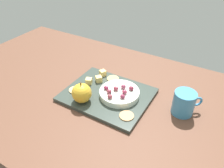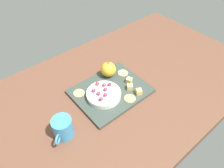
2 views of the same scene
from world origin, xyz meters
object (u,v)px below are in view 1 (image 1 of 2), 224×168
at_px(grape_1, 123,87).
at_px(grape_6, 123,96).
at_px(cup, 184,103).
at_px(cheese_cube_1, 99,79).
at_px(cracker_1, 127,116).
at_px(cheese_cube_2, 103,73).
at_px(platter, 108,94).
at_px(grape_5, 125,92).
at_px(cracker_0, 75,90).
at_px(grape_2, 116,89).
at_px(apple_whole, 82,93).
at_px(grape_7, 109,91).
at_px(grape_0, 106,88).
at_px(grape_3, 110,96).
at_px(serving_dish, 119,93).
at_px(cracker_2, 113,79).
at_px(grape_4, 131,88).
at_px(cheese_cube_0, 89,81).

xyz_separation_m(grape_1, grape_6, (0.02, -0.05, -0.00)).
bearing_deg(cup, cheese_cube_1, -178.78).
relative_size(cheese_cube_1, cracker_1, 0.48).
bearing_deg(cup, cheese_cube_2, 173.72).
height_order(platter, grape_5, grape_5).
xyz_separation_m(cracker_0, grape_5, (0.19, 0.05, 0.03)).
height_order(grape_1, grape_2, same).
xyz_separation_m(apple_whole, grape_7, (0.08, 0.07, -0.01)).
height_order(grape_0, grape_3, grape_3).
xyz_separation_m(platter, serving_dish, (0.05, 0.01, 0.02)).
xyz_separation_m(cracker_2, grape_7, (0.05, -0.12, 0.03)).
bearing_deg(serving_dish, platter, -172.93).
relative_size(serving_dish, grape_5, 8.11).
bearing_deg(cup, grape_6, -158.30).
bearing_deg(cracker_0, apple_whole, -30.23).
bearing_deg(cheese_cube_1, grape_7, -37.22).
bearing_deg(apple_whole, grape_3, 22.56).
bearing_deg(grape_6, grape_4, 84.51).
bearing_deg(serving_dish, cracker_1, -48.34).
relative_size(apple_whole, grape_4, 3.90).
relative_size(platter, grape_1, 17.32).
relative_size(cheese_cube_2, cracker_0, 0.48).
bearing_deg(grape_1, cup, 6.82).
bearing_deg(platter, apple_whole, -122.28).
height_order(cheese_cube_0, grape_6, grape_6).
distance_m(grape_4, grape_5, 0.03).
xyz_separation_m(cheese_cube_2, grape_7, (0.10, -0.12, 0.02)).
bearing_deg(cup, grape_5, -165.80).
height_order(grape_1, grape_6, grape_1).
bearing_deg(grape_7, platter, 129.18).
height_order(cracker_2, grape_3, grape_3).
xyz_separation_m(grape_3, grape_4, (0.04, 0.08, -0.00)).
xyz_separation_m(cracker_1, cracker_2, (-0.15, 0.17, 0.00)).
bearing_deg(cheese_cube_0, cracker_0, -106.76).
xyz_separation_m(grape_0, grape_6, (0.08, -0.01, 0.00)).
height_order(platter, grape_0, grape_0).
relative_size(cracker_2, grape_6, 2.70).
xyz_separation_m(platter, grape_0, (-0.00, -0.01, 0.04)).
distance_m(cheese_cube_0, grape_7, 0.13).
bearing_deg(apple_whole, cracker_2, 81.88).
distance_m(grape_0, grape_2, 0.04).
bearing_deg(cracker_1, cracker_0, 173.99).
height_order(grape_0, grape_1, grape_1).
height_order(platter, cracker_0, cracker_0).
height_order(grape_2, grape_6, grape_2).
bearing_deg(serving_dish, cracker_2, 132.59).
relative_size(cracker_0, grape_7, 2.70).
bearing_deg(grape_3, cracker_2, 116.33).
bearing_deg(serving_dish, grape_2, -162.48).
height_order(cheese_cube_1, grape_3, grape_3).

